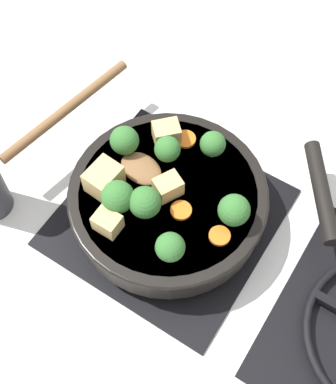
% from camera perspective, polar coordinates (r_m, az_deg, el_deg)
% --- Properties ---
extents(ground_plane, '(2.40, 2.40, 0.00)m').
position_cam_1_polar(ground_plane, '(0.84, -0.00, -2.73)').
color(ground_plane, silver).
extents(front_burner_grate, '(0.31, 0.31, 0.03)m').
position_cam_1_polar(front_burner_grate, '(0.83, -0.00, -2.35)').
color(front_burner_grate, black).
rests_on(front_burner_grate, ground_plane).
extents(skillet_pan, '(0.35, 0.39, 0.05)m').
position_cam_1_polar(skillet_pan, '(0.79, 0.19, -0.84)').
color(skillet_pan, black).
rests_on(skillet_pan, front_burner_grate).
extents(wooden_spoon, '(0.26, 0.23, 0.02)m').
position_cam_1_polar(wooden_spoon, '(0.83, -7.72, 6.27)').
color(wooden_spoon, brown).
rests_on(wooden_spoon, skillet_pan).
extents(tofu_cube_center_large, '(0.05, 0.04, 0.03)m').
position_cam_1_polar(tofu_cube_center_large, '(0.76, -0.12, 0.48)').
color(tofu_cube_center_large, '#DBB770').
rests_on(tofu_cube_center_large, skillet_pan).
extents(tofu_cube_near_handle, '(0.03, 0.04, 0.03)m').
position_cam_1_polar(tofu_cube_near_handle, '(0.73, -6.48, -3.24)').
color(tofu_cube_near_handle, '#DBB770').
rests_on(tofu_cube_near_handle, skillet_pan).
extents(tofu_cube_east_chunk, '(0.05, 0.04, 0.04)m').
position_cam_1_polar(tofu_cube_east_chunk, '(0.76, -6.87, 1.40)').
color(tofu_cube_east_chunk, '#DBB770').
rests_on(tofu_cube_east_chunk, skillet_pan).
extents(tofu_cube_west_chunk, '(0.05, 0.05, 0.03)m').
position_cam_1_polar(tofu_cube_west_chunk, '(0.81, -0.17, 6.33)').
color(tofu_cube_west_chunk, '#DBB770').
rests_on(tofu_cube_west_chunk, skillet_pan).
extents(broccoli_floret_near_spoon, '(0.04, 0.04, 0.05)m').
position_cam_1_polar(broccoli_floret_near_spoon, '(0.79, -4.67, 5.49)').
color(broccoli_floret_near_spoon, '#709956').
rests_on(broccoli_floret_near_spoon, skillet_pan).
extents(broccoli_floret_center_top, '(0.05, 0.05, 0.05)m').
position_cam_1_polar(broccoli_floret_center_top, '(0.73, -2.47, -1.13)').
color(broccoli_floret_center_top, '#709956').
rests_on(broccoli_floret_center_top, skillet_pan).
extents(broccoli_floret_east_rim, '(0.04, 0.04, 0.05)m').
position_cam_1_polar(broccoli_floret_east_rim, '(0.79, 4.80, 5.11)').
color(broccoli_floret_east_rim, '#709956').
rests_on(broccoli_floret_east_rim, skillet_pan).
extents(broccoli_floret_west_rim, '(0.04, 0.04, 0.05)m').
position_cam_1_polar(broccoli_floret_west_rim, '(0.78, -0.06, 4.57)').
color(broccoli_floret_west_rim, '#709956').
rests_on(broccoli_floret_west_rim, skillet_pan).
extents(broccoli_floret_north_edge, '(0.05, 0.05, 0.05)m').
position_cam_1_polar(broccoli_floret_north_edge, '(0.74, -5.38, -0.54)').
color(broccoli_floret_north_edge, '#709956').
rests_on(broccoli_floret_north_edge, skillet_pan).
extents(broccoli_floret_south_cluster, '(0.04, 0.04, 0.05)m').
position_cam_1_polar(broccoli_floret_south_cluster, '(0.70, 0.23, -5.91)').
color(broccoli_floret_south_cluster, '#709956').
rests_on(broccoli_floret_south_cluster, skillet_pan).
extents(broccoli_floret_mid_floret, '(0.04, 0.04, 0.05)m').
position_cam_1_polar(broccoli_floret_mid_floret, '(0.73, 7.05, -1.95)').
color(broccoli_floret_mid_floret, '#709956').
rests_on(broccoli_floret_mid_floret, skillet_pan).
extents(carrot_slice_orange_thin, '(0.03, 0.03, 0.01)m').
position_cam_1_polar(carrot_slice_orange_thin, '(0.75, 1.40, -1.97)').
color(carrot_slice_orange_thin, orange).
rests_on(carrot_slice_orange_thin, skillet_pan).
extents(carrot_slice_near_center, '(0.03, 0.03, 0.01)m').
position_cam_1_polar(carrot_slice_near_center, '(0.82, 1.86, 5.66)').
color(carrot_slice_near_center, orange).
rests_on(carrot_slice_near_center, skillet_pan).
extents(carrot_slice_edge_slice, '(0.03, 0.03, 0.01)m').
position_cam_1_polar(carrot_slice_edge_slice, '(0.74, 5.53, -4.67)').
color(carrot_slice_edge_slice, orange).
rests_on(carrot_slice_edge_slice, skillet_pan).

